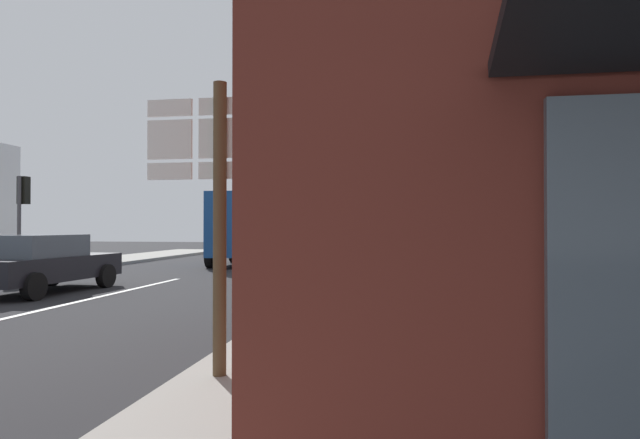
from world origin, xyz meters
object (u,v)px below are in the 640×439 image
route_sign_post (221,196)px  sedan_far (42,263)px  traffic_light_near_right (338,202)px  delivery_truck (247,227)px  traffic_light_near_left (22,203)px  traffic_light_far_right (356,199)px

route_sign_post → sedan_far: bearing=135.9°
traffic_light_near_right → route_sign_post: bearing=-89.3°
route_sign_post → delivery_truck: bearing=106.1°
sedan_far → traffic_light_near_left: (-3.27, 3.48, 1.69)m
delivery_truck → traffic_light_near_right: 7.99m
delivery_truck → route_sign_post: 17.68m
route_sign_post → traffic_light_near_left: bearing=135.1°
sedan_far → route_sign_post: bearing=-44.1°
traffic_light_near_right → traffic_light_near_left: (-10.36, -0.14, 0.06)m
route_sign_post → traffic_light_far_right: (-0.13, 16.12, 0.76)m
traffic_light_near_left → route_sign_post: bearing=-44.9°
route_sign_post → traffic_light_near_right: traffic_light_near_right is taller
sedan_far → traffic_light_near_left: 5.06m
traffic_light_near_right → traffic_light_near_left: bearing=-179.3°
traffic_light_near_right → traffic_light_near_left: traffic_light_near_left is taller
delivery_truck → traffic_light_far_right: bearing=-10.3°
traffic_light_far_right → traffic_light_near_left: (-10.36, -5.65, -0.31)m
sedan_far → traffic_light_near_right: bearing=27.0°
route_sign_post → traffic_light_far_right: bearing=90.5°
traffic_light_far_right → route_sign_post: bearing=-89.5°
route_sign_post → traffic_light_near_left: traffic_light_near_left is taller
sedan_far → delivery_truck: bearing=76.9°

